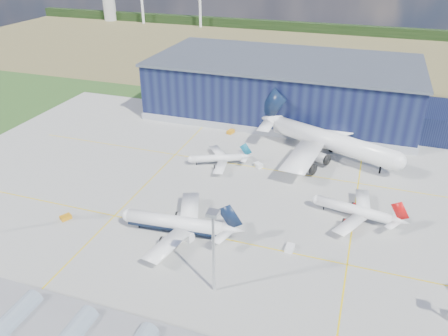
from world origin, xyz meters
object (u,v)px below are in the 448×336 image
airliner_red (354,205)px  gse_cart_a (290,248)px  hangar (289,90)px  light_mast_center (213,239)px  gse_tug_c (231,132)px  airliner_regional (217,155)px  gse_van_a (184,235)px  car_b (89,318)px  gse_tug_b (66,217)px  airliner_widebody (333,132)px  airliner_navy (175,216)px  gse_cart_b (258,165)px

airliner_red → gse_cart_a: airliner_red is taller
gse_cart_a → airliner_red: bearing=57.9°
hangar → light_mast_center: 125.07m
hangar → gse_tug_c: (-18.60, -32.80, -10.85)m
airliner_regional → gse_van_a: 46.51m
gse_cart_a → car_b: 54.39m
light_mast_center → gse_van_a: (-15.08, 16.68, -14.18)m
airliner_red → gse_tug_b: bearing=29.9°
airliner_red → airliner_regional: (-51.25, 20.06, -0.72)m
airliner_widebody → gse_cart_a: 62.49m
hangar → airliner_red: bearing=-65.9°
airliner_red → light_mast_center: bearing=65.8°
airliner_red → gse_tug_c: bearing=-31.1°
gse_tug_c → hangar: bearing=76.0°
gse_cart_a → airliner_navy: bearing=-171.5°
airliner_navy → airliner_regional: airliner_navy is taller
hangar → gse_tug_c: 39.24m
airliner_red → airliner_widebody: airliner_widebody is taller
hangar → gse_tug_b: bearing=-112.4°
gse_van_a → hangar: bearing=11.5°
airliner_red → gse_tug_c: 74.36m
airliner_navy → gse_cart_a: airliner_navy is taller
airliner_red → gse_van_a: 51.79m
airliner_widebody → gse_cart_b: 31.32m
airliner_navy → gse_cart_b: 49.43m
airliner_widebody → car_b: size_ratio=16.98×
airliner_widebody → gse_tug_c: 45.92m
airliner_regional → gse_van_a: bearing=74.1°
airliner_widebody → gse_cart_b: airliner_widebody is taller
gse_van_a → gse_cart_a: 29.90m
hangar → gse_cart_b: size_ratio=42.86×
airliner_regional → gse_cart_b: bearing=167.2°
gse_tug_c → gse_cart_b: (19.53, -26.35, -0.04)m
airliner_regional → gse_tug_b: bearing=33.3°
airliner_regional → airliner_widebody: bearing=-177.1°
airliner_navy → airliner_regional: (-3.29, 44.64, -1.96)m
airliner_navy → car_b: size_ratio=9.69×
gse_cart_b → airliner_regional: bearing=139.8°
gse_cart_b → airliner_red: bearing=-84.0°
airliner_widebody → gse_cart_a: bearing=-70.5°
airliner_widebody → gse_cart_b: size_ratio=19.09×
hangar → gse_tug_b: hangar is taller
airliner_regional → gse_cart_b: airliner_regional is taller
airliner_red → gse_tug_b: (-82.71, -28.90, -4.09)m
light_mast_center → gse_cart_a: bearing=55.5°
airliner_red → gse_cart_a: (-15.15, -21.47, -4.06)m
gse_cart_a → gse_cart_b: gse_cart_b is taller
hangar → car_b: 144.13m
airliner_red → gse_cart_a: bearing=65.4°
airliner_regional → gse_cart_a: bearing=107.1°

